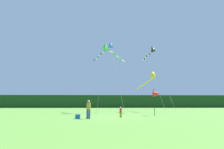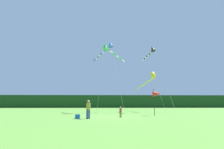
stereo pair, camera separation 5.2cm
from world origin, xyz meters
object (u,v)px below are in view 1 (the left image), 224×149
(banner_flag_pole, at_px, (157,94))
(kite_yellow, at_px, (151,77))
(cooler_box, at_px, (78,117))
(kite_green, at_px, (108,48))
(person_adult, at_px, (89,108))
(kite_black, at_px, (152,50))
(person_child, at_px, (121,112))
(kite_blue, at_px, (108,47))

(banner_flag_pole, distance_m, kite_yellow, 11.39)
(cooler_box, distance_m, kite_green, 15.34)
(person_adult, relative_size, cooler_box, 3.99)
(person_adult, distance_m, kite_black, 18.90)
(person_child, relative_size, kite_black, 0.09)
(kite_blue, xyz_separation_m, kite_green, (0.01, -0.88, -0.44))
(cooler_box, distance_m, banner_flag_pole, 9.83)
(person_child, height_order, kite_green, kite_green)
(cooler_box, distance_m, kite_black, 19.69)
(person_child, bearing_deg, person_adult, -155.91)
(person_child, bearing_deg, kite_blue, 96.39)
(kite_black, bearing_deg, cooler_box, -129.53)
(person_adult, xyz_separation_m, person_child, (3.12, 1.39, -0.36))
(person_adult, xyz_separation_m, cooler_box, (-0.99, 0.19, -0.76))
(banner_flag_pole, distance_m, kite_black, 12.21)
(banner_flag_pole, height_order, kite_black, kite_black)
(person_adult, xyz_separation_m, kite_yellow, (9.74, 14.81, 5.13))
(banner_flag_pole, bearing_deg, person_child, -148.48)
(person_child, relative_size, kite_blue, 0.09)
(kite_blue, distance_m, kite_green, 0.98)
(person_child, distance_m, kite_yellow, 15.94)
(person_child, height_order, kite_yellow, kite_yellow)
(kite_black, bearing_deg, person_adult, -126.40)
(kite_black, distance_m, kite_blue, 7.74)
(kite_yellow, height_order, kite_green, kite_green)
(person_adult, relative_size, kite_yellow, 0.18)
(kite_blue, bearing_deg, person_child, -83.61)
(person_adult, distance_m, kite_yellow, 18.45)
(kite_black, relative_size, kite_blue, 0.99)
(kite_yellow, bearing_deg, cooler_box, -126.29)
(person_adult, height_order, kite_yellow, kite_yellow)
(person_child, xyz_separation_m, kite_yellow, (6.63, 13.41, 5.49))
(cooler_box, height_order, kite_blue, kite_blue)
(person_child, distance_m, cooler_box, 4.30)
(person_child, bearing_deg, kite_yellow, 63.71)
(kite_black, distance_m, kite_yellow, 4.97)
(kite_yellow, bearing_deg, person_child, -116.29)
(banner_flag_pole, relative_size, kite_green, 0.27)
(kite_green, bearing_deg, cooler_box, -104.74)
(kite_green, bearing_deg, banner_flag_pole, -50.84)
(person_adult, height_order, kite_green, kite_green)
(person_child, relative_size, kite_yellow, 0.12)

